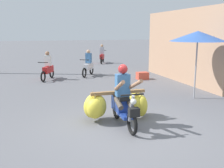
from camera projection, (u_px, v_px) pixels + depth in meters
The scene contains 8 objects.
ground_plane at pixel (127, 130), 6.40m from camera, with size 120.00×120.00×0.00m, color slate.
motorbike_main_loaded at pixel (116, 104), 6.92m from camera, with size 1.81×1.85×1.58m.
motorbike_distant_ahead_left at pixel (48, 68), 12.85m from camera, with size 0.83×1.50×1.40m.
motorbike_distant_ahead_right at pixel (102, 56), 19.35m from camera, with size 0.77×1.53×1.40m.
motorbike_distant_far_ahead at pixel (88, 65), 13.95m from camera, with size 0.96×1.41×1.40m.
shopfront_building at pixel (220, 45), 12.91m from camera, with size 4.71×6.89×3.34m.
market_umbrella_near_shop at pixel (198, 36), 8.94m from camera, with size 1.93×1.93×2.39m.
produce_crate at pixel (142, 76), 13.00m from camera, with size 0.56×0.40×0.36m, color #CC4C38.
Camera 1 is at (-2.12, -5.67, 2.39)m, focal length 41.73 mm.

